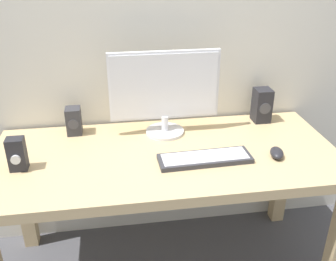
{
  "coord_description": "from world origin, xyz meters",
  "views": [
    {
      "loc": [
        -0.24,
        -1.6,
        1.67
      ],
      "look_at": [
        0.01,
        0.0,
        0.87
      ],
      "focal_mm": 41.06,
      "sensor_mm": 36.0,
      "label": 1
    }
  ],
  "objects": [
    {
      "name": "monitor",
      "position": [
        0.02,
        0.22,
        0.98
      ],
      "size": [
        0.57,
        0.2,
        0.44
      ],
      "color": "silver",
      "rests_on": "desk"
    },
    {
      "name": "mouse",
      "position": [
        0.51,
        -0.12,
        0.77
      ],
      "size": [
        0.09,
        0.12,
        0.04
      ],
      "primitive_type": "ellipsoid",
      "rotation": [
        0.0,
        0.0,
        -0.26
      ],
      "color": "#232328",
      "rests_on": "desk"
    },
    {
      "name": "speaker_right",
      "position": [
        0.58,
        0.29,
        0.84
      ],
      "size": [
        0.09,
        0.1,
        0.19
      ],
      "color": "#232328",
      "rests_on": "desk"
    },
    {
      "name": "audio_controller",
      "position": [
        -0.67,
        -0.05,
        0.83
      ],
      "size": [
        0.08,
        0.07,
        0.15
      ],
      "color": "#232328",
      "rests_on": "desk"
    },
    {
      "name": "speaker_left",
      "position": [
        -0.45,
        0.28,
        0.82
      ],
      "size": [
        0.08,
        0.09,
        0.14
      ],
      "color": "#333338",
      "rests_on": "desk"
    },
    {
      "name": "desk",
      "position": [
        0.0,
        0.0,
        0.65
      ],
      "size": [
        1.68,
        0.75,
        0.75
      ],
      "color": "tan",
      "rests_on": "ground_plane"
    },
    {
      "name": "keyboard_primary",
      "position": [
        0.17,
        -0.1,
        0.76
      ],
      "size": [
        0.44,
        0.15,
        0.03
      ],
      "color": "#333338",
      "rests_on": "desk"
    }
  ]
}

